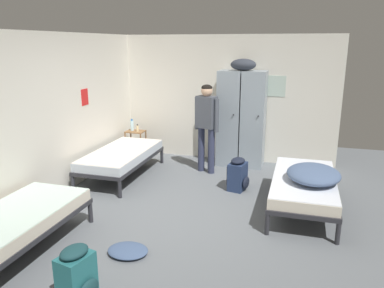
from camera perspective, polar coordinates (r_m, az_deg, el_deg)
ground_plane at (r=5.45m, az=-0.81°, el=-10.41°), size 8.63×8.63×0.00m
room_backdrop at (r=6.58m, az=-7.65°, el=5.46°), size 4.38×5.46×2.52m
locker_bank at (r=7.33m, az=7.55°, el=4.15°), size 0.90×0.55×2.07m
shelf_unit at (r=7.97m, az=-8.57°, el=0.41°), size 0.38×0.30×0.57m
bed_right at (r=5.65m, az=16.65°, el=-5.92°), size 0.90×1.90×0.49m
bed_left_front at (r=4.79m, az=-25.62°, el=-10.74°), size 0.90×1.90×0.49m
bed_left_rear at (r=6.86m, az=-10.70°, el=-1.80°), size 0.90×1.90×0.49m
bedding_heap at (r=5.47m, az=18.04°, el=-4.36°), size 0.73×0.86×0.21m
person_traveler at (r=6.83m, az=2.23°, el=3.63°), size 0.49×0.32×1.64m
water_bottle at (r=7.95m, az=-9.13°, el=2.83°), size 0.07×0.07×0.25m
lotion_bottle at (r=7.84m, az=-8.31°, el=2.39°), size 0.05×0.05×0.16m
backpack_teal at (r=3.85m, az=-17.13°, el=-18.55°), size 0.38×0.37×0.55m
backpack_navy at (r=6.20m, az=7.05°, el=-4.69°), size 0.38×0.36×0.55m
clothes_pile_denim at (r=4.54m, az=-9.76°, el=-15.72°), size 0.48×0.39×0.08m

